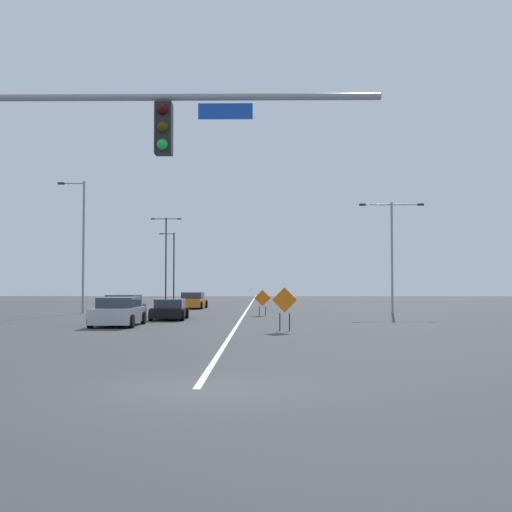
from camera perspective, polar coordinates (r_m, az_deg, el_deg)
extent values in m
plane|color=#444447|center=(12.94, -5.36, -11.78)|extent=(182.67, 182.67, 0.00)
cube|color=white|center=(63.49, -0.50, -4.35)|extent=(0.16, 101.48, 0.01)
cylinder|color=gray|center=(13.89, -17.41, 13.34)|extent=(13.11, 0.14, 0.14)
cube|color=black|center=(13.23, -8.24, 11.17)|extent=(0.34, 0.32, 1.05)
sphere|color=#3A0503|center=(13.15, -8.34, 12.82)|extent=(0.22, 0.22, 0.22)
sphere|color=#3C3106|center=(13.07, -8.35, 11.34)|extent=(0.22, 0.22, 0.22)
sphere|color=green|center=(12.99, -8.36, 9.84)|extent=(0.22, 0.22, 0.22)
cube|color=#1447B7|center=(13.19, -2.75, 12.78)|extent=(1.10, 0.03, 0.32)
cylinder|color=black|center=(78.42, -7.35, -0.94)|extent=(0.16, 0.16, 8.30)
cylinder|color=black|center=(78.73, -7.90, 1.97)|extent=(1.57, 0.08, 0.08)
cube|color=#262628|center=(78.86, -8.46, 1.97)|extent=(0.44, 0.24, 0.14)
cylinder|color=gray|center=(46.04, 12.05, -0.14)|extent=(0.16, 0.16, 7.83)
cylinder|color=gray|center=(46.15, 10.75, 4.53)|extent=(2.06, 0.08, 0.08)
cube|color=#262628|center=(45.99, 9.49, 4.54)|extent=(0.44, 0.24, 0.14)
cylinder|color=gray|center=(46.56, 13.26, 4.49)|extent=(2.06, 0.08, 0.08)
cube|color=#262628|center=(46.79, 14.49, 4.47)|extent=(0.44, 0.24, 0.14)
cylinder|color=gray|center=(46.33, -15.16, 0.78)|extent=(0.16, 0.16, 9.28)
cylinder|color=gray|center=(47.02, -16.06, 6.25)|extent=(1.62, 0.08, 0.08)
cube|color=#262628|center=(47.26, -17.00, 6.21)|extent=(0.44, 0.24, 0.14)
cylinder|color=black|center=(73.82, -8.05, -0.31)|extent=(0.16, 0.16, 9.65)
cylinder|color=black|center=(74.26, -8.61, 3.30)|extent=(1.53, 0.08, 0.08)
cube|color=#262628|center=(74.39, -9.20, 3.29)|extent=(0.44, 0.24, 0.14)
cylinder|color=black|center=(74.03, -7.44, 3.31)|extent=(1.53, 0.08, 0.08)
cube|color=#262628|center=(73.93, -6.85, 3.31)|extent=(0.44, 0.24, 0.14)
cube|color=orange|center=(41.82, 0.58, -3.77)|extent=(1.08, 0.06, 1.08)
cylinder|color=black|center=(41.85, 0.29, -4.93)|extent=(0.05, 0.05, 0.58)
cylinder|color=black|center=(41.84, 0.87, -4.93)|extent=(0.05, 0.05, 0.58)
cube|color=orange|center=(28.25, 2.57, -3.93)|extent=(1.10, 0.30, 1.12)
cylinder|color=black|center=(28.33, 2.14, -5.90)|extent=(0.05, 0.05, 0.79)
cylinder|color=black|center=(28.24, 3.01, -5.91)|extent=(0.05, 0.05, 0.79)
cube|color=black|center=(37.42, -7.73, -4.97)|extent=(1.89, 4.00, 0.56)
cube|color=#333D47|center=(37.60, -7.69, -4.18)|extent=(1.66, 2.30, 0.46)
cylinder|color=black|center=(36.17, -9.37, -5.24)|extent=(0.24, 0.65, 0.64)
cylinder|color=black|center=(35.97, -6.59, -5.27)|extent=(0.24, 0.65, 0.64)
cylinder|color=black|center=(38.90, -8.79, -5.05)|extent=(0.24, 0.65, 0.64)
cylinder|color=black|center=(38.71, -6.20, -5.07)|extent=(0.24, 0.65, 0.64)
cube|color=#1E389E|center=(40.29, -11.80, -4.72)|extent=(2.01, 4.48, 0.62)
cube|color=#333D47|center=(40.49, -11.71, -3.84)|extent=(1.79, 2.37, 0.60)
cylinder|color=black|center=(39.03, -13.72, -5.00)|extent=(0.23, 0.64, 0.64)
cylinder|color=black|center=(38.56, -10.92, -5.05)|extent=(0.23, 0.64, 0.64)
cylinder|color=black|center=(42.04, -12.60, -4.82)|extent=(0.23, 0.64, 0.64)
cylinder|color=black|center=(41.61, -9.99, -4.87)|extent=(0.23, 0.64, 0.64)
cube|color=orange|center=(53.50, -5.69, -4.17)|extent=(2.09, 4.21, 0.66)
cube|color=#333D47|center=(53.69, -5.66, -3.53)|extent=(1.79, 1.94, 0.54)
cylinder|color=black|center=(52.25, -6.97, -4.39)|extent=(0.25, 0.65, 0.64)
cylinder|color=black|center=(51.94, -4.92, -4.41)|extent=(0.25, 0.65, 0.64)
cylinder|color=black|center=(55.09, -6.42, -4.29)|extent=(0.25, 0.65, 0.64)
cylinder|color=black|center=(54.79, -4.47, -4.31)|extent=(0.25, 0.65, 0.64)
cube|color=#B7BABF|center=(32.29, -12.21, -5.18)|extent=(1.97, 4.39, 0.74)
cube|color=#333D47|center=(32.48, -12.12, -4.06)|extent=(1.76, 2.57, 0.51)
cylinder|color=black|center=(31.04, -14.58, -5.66)|extent=(0.22, 0.64, 0.64)
cylinder|color=black|center=(30.60, -11.06, -5.74)|extent=(0.22, 0.64, 0.64)
cylinder|color=black|center=(34.00, -13.25, -5.39)|extent=(0.22, 0.64, 0.64)
cylinder|color=black|center=(33.61, -10.03, -5.45)|extent=(0.22, 0.64, 0.64)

